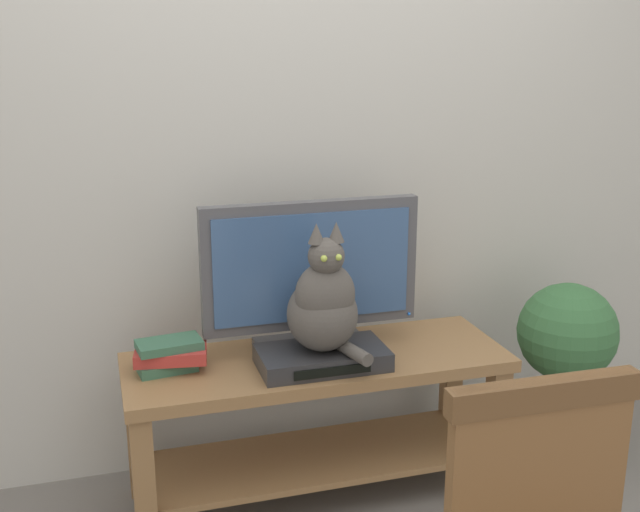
{
  "coord_description": "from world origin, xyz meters",
  "views": [
    {
      "loc": [
        -0.71,
        -1.85,
        1.64
      ],
      "look_at": [
        -0.0,
        0.55,
        0.93
      ],
      "focal_mm": 43.69,
      "sensor_mm": 36.0,
      "label": 1
    }
  ],
  "objects_px": {
    "tv_stand": "(316,400)",
    "potted_plant": "(565,357)",
    "tv": "(310,274)",
    "book_stack": "(169,355)",
    "media_box": "(322,358)",
    "cat": "(324,304)"
  },
  "relations": [
    {
      "from": "book_stack",
      "to": "cat",
      "type": "bearing_deg",
      "value": -14.33
    },
    {
      "from": "cat",
      "to": "book_stack",
      "type": "relative_size",
      "value": 1.77
    },
    {
      "from": "tv",
      "to": "cat",
      "type": "bearing_deg",
      "value": -90.27
    },
    {
      "from": "tv_stand",
      "to": "book_stack",
      "type": "relative_size",
      "value": 5.28
    },
    {
      "from": "media_box",
      "to": "potted_plant",
      "type": "bearing_deg",
      "value": 3.48
    },
    {
      "from": "book_stack",
      "to": "tv",
      "type": "bearing_deg",
      "value": 4.78
    },
    {
      "from": "book_stack",
      "to": "tv_stand",
      "type": "bearing_deg",
      "value": -3.56
    },
    {
      "from": "book_stack",
      "to": "potted_plant",
      "type": "bearing_deg",
      "value": -2.06
    },
    {
      "from": "cat",
      "to": "potted_plant",
      "type": "xyz_separation_m",
      "value": [
        1.01,
        0.08,
        -0.34
      ]
    },
    {
      "from": "tv_stand",
      "to": "cat",
      "type": "bearing_deg",
      "value": -90.46
    },
    {
      "from": "tv_stand",
      "to": "potted_plant",
      "type": "distance_m",
      "value": 1.01
    },
    {
      "from": "media_box",
      "to": "cat",
      "type": "bearing_deg",
      "value": -85.38
    },
    {
      "from": "tv",
      "to": "potted_plant",
      "type": "height_order",
      "value": "tv"
    },
    {
      "from": "potted_plant",
      "to": "tv",
      "type": "bearing_deg",
      "value": 174.5
    },
    {
      "from": "media_box",
      "to": "cat",
      "type": "height_order",
      "value": "cat"
    },
    {
      "from": "tv",
      "to": "book_stack",
      "type": "distance_m",
      "value": 0.56
    },
    {
      "from": "tv",
      "to": "media_box",
      "type": "distance_m",
      "value": 0.3
    },
    {
      "from": "tv_stand",
      "to": "media_box",
      "type": "bearing_deg",
      "value": -91.29
    },
    {
      "from": "cat",
      "to": "potted_plant",
      "type": "height_order",
      "value": "cat"
    },
    {
      "from": "tv_stand",
      "to": "tv",
      "type": "height_order",
      "value": "tv"
    },
    {
      "from": "tv",
      "to": "book_stack",
      "type": "xyz_separation_m",
      "value": [
        -0.51,
        -0.04,
        -0.23
      ]
    },
    {
      "from": "tv_stand",
      "to": "tv",
      "type": "relative_size",
      "value": 1.74
    }
  ]
}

